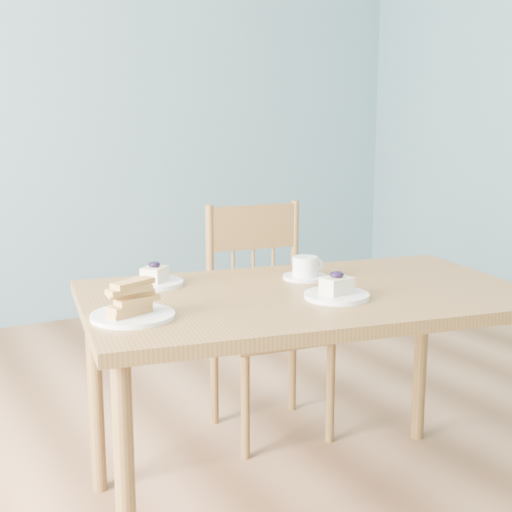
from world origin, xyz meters
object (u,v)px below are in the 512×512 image
at_px(cheesecake_plate_near, 337,291).
at_px(dining_table, 307,314).
at_px(biscotti_plate, 132,306).
at_px(cheesecake_plate_far, 155,279).
at_px(dining_chair, 267,318).
at_px(coffee_cup, 305,269).

bearing_deg(cheesecake_plate_near, dining_table, 105.30).
distance_m(dining_table, biscotti_plate, 0.54).
height_order(cheesecake_plate_far, biscotti_plate, biscotti_plate).
distance_m(dining_chair, biscotti_plate, 0.95).
height_order(cheesecake_plate_near, biscotti_plate, biscotti_plate).
xyz_separation_m(dining_table, cheesecake_plate_far, (-0.35, 0.29, 0.09)).
bearing_deg(dining_chair, biscotti_plate, -135.63).
relative_size(dining_chair, cheesecake_plate_near, 4.71).
relative_size(dining_table, dining_chair, 1.62).
xyz_separation_m(dining_chair, cheesecake_plate_far, (-0.54, -0.26, 0.26)).
height_order(dining_chair, cheesecake_plate_far, dining_chair).
height_order(cheesecake_plate_near, cheesecake_plate_far, cheesecake_plate_near).
distance_m(dining_table, cheesecake_plate_far, 0.46).
bearing_deg(cheesecake_plate_far, coffee_cup, -18.64).
relative_size(dining_table, cheesecake_plate_near, 7.64).
bearing_deg(coffee_cup, dining_chair, 83.74).
bearing_deg(coffee_cup, cheesecake_plate_far, 168.85).
bearing_deg(coffee_cup, biscotti_plate, -158.63).
relative_size(cheesecake_plate_far, biscotti_plate, 0.81).
bearing_deg(cheesecake_plate_far, cheesecake_plate_near, -45.89).
bearing_deg(biscotti_plate, dining_chair, 37.87).
height_order(dining_table, dining_chair, dining_chair).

